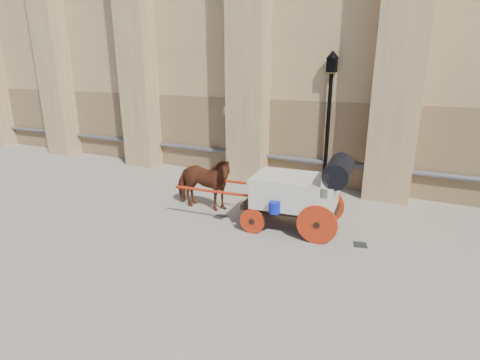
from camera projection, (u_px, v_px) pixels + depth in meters
The scene contains 6 objects.
ground at pixel (226, 215), 10.89m from camera, with size 90.00×90.00×0.00m, color gray.
horse at pixel (203, 183), 11.13m from camera, with size 0.90×1.97×1.66m, color brown.
carriage at pixel (301, 190), 9.67m from camera, with size 4.72×1.77×2.02m.
street_lamp at pixel (328, 118), 12.61m from camera, with size 0.44×0.44×4.65m.
drain_grate_near at pixel (220, 217), 10.79m from camera, with size 0.32×0.32×0.01m, color black.
drain_grate_far at pixel (360, 245), 9.10m from camera, with size 0.32×0.32×0.01m, color black.
Camera 1 is at (4.83, -8.89, 4.19)m, focal length 28.00 mm.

